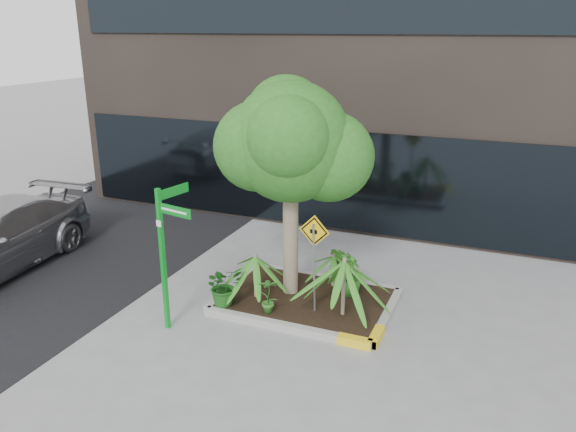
% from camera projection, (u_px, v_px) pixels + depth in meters
% --- Properties ---
extents(ground, '(80.00, 80.00, 0.00)m').
position_uv_depth(ground, '(291.00, 309.00, 10.83)').
color(ground, gray).
rests_on(ground, ground).
extents(asphalt_road, '(7.00, 80.00, 0.01)m').
position_uv_depth(asphalt_road, '(35.00, 258.00, 13.18)').
color(asphalt_road, black).
rests_on(asphalt_road, ground).
extents(planter, '(3.35, 2.36, 0.15)m').
position_uv_depth(planter, '(307.00, 300.00, 10.95)').
color(planter, '#9E9E99').
rests_on(planter, ground).
extents(tree, '(2.89, 2.57, 4.34)m').
position_uv_depth(tree, '(291.00, 142.00, 10.28)').
color(tree, gray).
rests_on(tree, ground).
extents(palm_front, '(1.26, 1.26, 1.40)m').
position_uv_depth(palm_front, '(344.00, 262.00, 10.00)').
color(palm_front, gray).
rests_on(palm_front, ground).
extents(palm_left, '(1.02, 1.02, 1.13)m').
position_uv_depth(palm_left, '(255.00, 256.00, 10.75)').
color(palm_left, gray).
rests_on(palm_left, ground).
extents(palm_back, '(0.77, 0.77, 0.86)m').
position_uv_depth(palm_back, '(334.00, 256.00, 11.28)').
color(palm_back, gray).
rests_on(palm_back, ground).
extents(shrub_a, '(0.97, 0.97, 0.78)m').
position_uv_depth(shrub_a, '(224.00, 285.00, 10.59)').
color(shrub_a, '#195016').
rests_on(shrub_a, planter).
extents(shrub_b, '(0.54, 0.54, 0.85)m').
position_uv_depth(shrub_b, '(350.00, 275.00, 10.96)').
color(shrub_b, '#2C7021').
rests_on(shrub_b, planter).
extents(shrub_c, '(0.49, 0.49, 0.73)m').
position_uv_depth(shrub_c, '(269.00, 295.00, 10.26)').
color(shrub_c, '#2F6C21').
rests_on(shrub_c, planter).
extents(shrub_d, '(0.64, 0.64, 0.82)m').
position_uv_depth(shrub_d, '(339.00, 265.00, 11.42)').
color(shrub_d, '#2D671E').
rests_on(shrub_d, planter).
extents(street_sign_post, '(0.76, 0.86, 2.62)m').
position_uv_depth(street_sign_post, '(166.00, 244.00, 9.66)').
color(street_sign_post, '#0D9424').
rests_on(street_sign_post, ground).
extents(cattle_sign, '(0.58, 0.16, 1.90)m').
position_uv_depth(cattle_sign, '(314.00, 248.00, 9.98)').
color(cattle_sign, slate).
rests_on(cattle_sign, ground).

